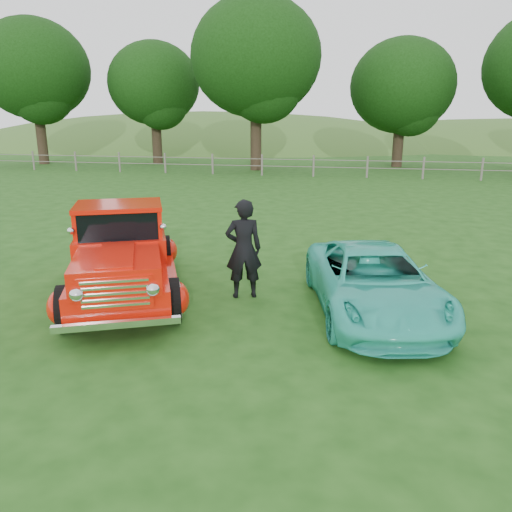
% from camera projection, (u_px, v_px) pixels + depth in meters
% --- Properties ---
extents(ground, '(140.00, 140.00, 0.00)m').
position_uv_depth(ground, '(174.00, 333.00, 7.85)').
color(ground, '#1B4512').
rests_on(ground, ground).
extents(distant_hills, '(116.00, 60.00, 18.00)m').
position_uv_depth(distant_hills, '(310.00, 179.00, 65.92)').
color(distant_hills, '#345D22').
rests_on(distant_hills, ground).
extents(fence_line, '(48.00, 0.12, 1.20)m').
position_uv_depth(fence_line, '(314.00, 166.00, 28.42)').
color(fence_line, '#6D655C').
rests_on(fence_line, ground).
extents(tree_far_west, '(7.60, 7.60, 9.93)m').
position_uv_depth(tree_far_west, '(34.00, 69.00, 34.62)').
color(tree_far_west, black).
rests_on(tree_far_west, ground).
extents(tree_mid_west, '(6.40, 6.40, 8.46)m').
position_uv_depth(tree_mid_west, '(154.00, 84.00, 35.15)').
color(tree_mid_west, black).
rests_on(tree_mid_west, ground).
extents(tree_near_west, '(8.00, 8.00, 10.42)m').
position_uv_depth(tree_near_west, '(256.00, 57.00, 30.38)').
color(tree_near_west, black).
rests_on(tree_near_west, ground).
extents(tree_near_east, '(6.80, 6.80, 8.33)m').
position_uv_depth(tree_near_east, '(402.00, 86.00, 32.76)').
color(tree_near_east, black).
rests_on(tree_near_east, ground).
extents(red_pickup, '(3.66, 5.26, 1.78)m').
position_uv_depth(red_pickup, '(122.00, 255.00, 9.32)').
color(red_pickup, black).
rests_on(red_pickup, ground).
extents(teal_sedan, '(2.79, 4.45, 1.15)m').
position_uv_depth(teal_sedan, '(374.00, 282.00, 8.49)').
color(teal_sedan, '#31C7B0').
rests_on(teal_sedan, ground).
extents(man, '(0.79, 0.65, 1.86)m').
position_uv_depth(man, '(244.00, 249.00, 9.22)').
color(man, black).
rests_on(man, ground).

